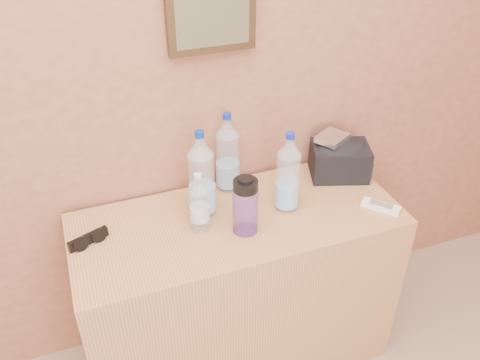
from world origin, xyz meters
name	(u,v)px	position (x,y,z in m)	size (l,w,h in m)	color
picture_frame	(211,15)	(0.36, 1.98, 1.40)	(0.30, 0.03, 0.25)	#382311
dresser	(238,290)	(0.36, 1.73, 0.37)	(1.19, 0.49, 0.74)	#A98146
pet_large_b	(228,156)	(0.40, 1.93, 0.88)	(0.09, 0.09, 0.32)	silver
pet_large_c	(202,178)	(0.26, 1.81, 0.89)	(0.09, 0.09, 0.33)	silver
pet_large_d	(288,176)	(0.55, 1.73, 0.88)	(0.08, 0.08, 0.31)	#D0E6FE
pet_small	(199,205)	(0.22, 1.73, 0.84)	(0.07, 0.07, 0.23)	white
nalgene_bottle	(245,205)	(0.36, 1.66, 0.85)	(0.09, 0.09, 0.22)	#76409A
sunglasses	(88,239)	(-0.15, 1.78, 0.76)	(0.14, 0.05, 0.04)	black
ac_remote	(381,206)	(0.88, 1.60, 0.75)	(0.14, 0.04, 0.02)	white
toiletry_bag	(340,159)	(0.84, 1.86, 0.82)	(0.22, 0.16, 0.15)	black
foil_packet	(332,138)	(0.81, 1.88, 0.90)	(0.11, 0.10, 0.02)	silver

